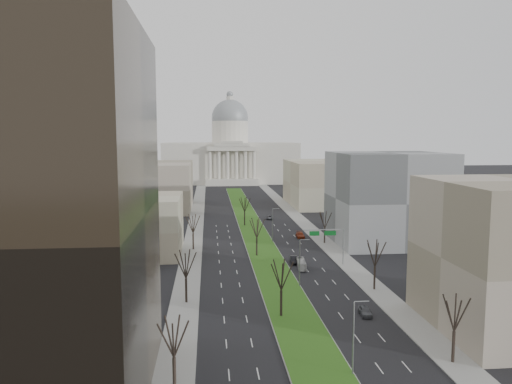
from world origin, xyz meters
TOP-DOWN VIEW (x-y plane):
  - ground at (0.00, 120.00)m, footprint 600.00×600.00m
  - median at (0.00, 118.99)m, footprint 8.00×222.03m
  - sidewalk_left at (-17.50, 95.00)m, footprint 5.00×330.00m
  - sidewalk_right at (17.50, 95.00)m, footprint 5.00×330.00m
  - capitol at (0.00, 269.59)m, footprint 80.00×46.00m
  - building_beige_left at (-33.00, 85.00)m, footprint 26.00×22.00m
  - building_grey_right at (34.00, 92.00)m, footprint 28.00×26.00m
  - building_far_left at (-35.00, 160.00)m, footprint 30.00×40.00m
  - building_far_right at (35.00, 165.00)m, footprint 30.00×40.00m
  - tree_left_near at (-17.20, 18.00)m, footprint 5.10×5.10m
  - tree_left_mid at (-17.20, 48.00)m, footprint 5.40×5.40m
  - tree_left_far at (-17.20, 88.00)m, footprint 5.28×5.28m
  - tree_right_near at (17.20, 22.00)m, footprint 5.16×5.16m
  - tree_right_mid at (17.20, 52.00)m, footprint 5.52×5.52m
  - tree_right_far at (17.20, 92.00)m, footprint 5.04×5.04m
  - tree_median_a at (-2.00, 40.00)m, footprint 5.40×5.40m
  - tree_median_b at (-2.00, 80.00)m, footprint 5.40×5.40m
  - tree_median_c at (-2.00, 120.00)m, footprint 5.40×5.40m
  - streetlamp_median_a at (3.76, 20.00)m, footprint 1.90×0.20m
  - streetlamp_median_b at (3.76, 55.00)m, footprint 1.90×0.20m
  - streetlamp_median_c at (3.76, 95.00)m, footprint 1.90×0.20m
  - mast_arm_signs at (13.49, 70.03)m, footprint 9.12×0.24m
  - car_grey_near at (11.40, 39.34)m, footprint 1.93×4.20m
  - car_black at (5.66, 72.63)m, footprint 2.07×4.84m
  - car_red at (12.18, 100.13)m, footprint 2.37×5.31m
  - car_grey_far at (7.30, 131.61)m, footprint 2.52×4.64m
  - box_van at (6.54, 68.19)m, footprint 2.25×7.00m

SIDE VIEW (x-z plane):
  - ground at x=0.00m, z-range 0.00..0.00m
  - sidewalk_left at x=-17.50m, z-range 0.00..0.15m
  - sidewalk_right at x=17.50m, z-range 0.00..0.15m
  - median at x=0.00m, z-range 0.00..0.20m
  - car_grey_far at x=7.30m, z-range 0.00..1.23m
  - car_grey_near at x=11.40m, z-range 0.00..1.39m
  - car_red at x=12.18m, z-range 0.00..1.51m
  - car_black at x=5.66m, z-range 0.00..1.55m
  - box_van at x=6.54m, z-range 0.00..1.92m
  - streetlamp_median_a at x=3.76m, z-range 0.23..9.39m
  - streetlamp_median_b at x=3.76m, z-range 0.23..9.39m
  - streetlamp_median_c at x=3.76m, z-range 0.23..9.39m
  - mast_arm_signs at x=13.49m, z-range 2.06..10.15m
  - tree_right_far at x=17.20m, z-range 1.99..11.07m
  - tree_left_near at x=-17.20m, z-range 2.02..11.20m
  - tree_right_near at x=17.20m, z-range 2.04..11.33m
  - tree_left_far at x=-17.20m, z-range 2.09..11.59m
  - tree_left_mid at x=-17.20m, z-range 2.14..11.86m
  - tree_median_a at x=-2.00m, z-range 2.14..11.86m
  - tree_median_b at x=-2.00m, z-range 2.14..11.86m
  - tree_median_c at x=-2.00m, z-range 2.14..11.86m
  - building_beige_left at x=-33.00m, z-range 0.00..14.00m
  - tree_right_mid at x=17.20m, z-range 2.19..12.12m
  - building_far_left at x=-35.00m, z-range 0.00..18.00m
  - building_far_right at x=35.00m, z-range 0.00..18.00m
  - building_grey_right at x=34.00m, z-range 0.00..24.00m
  - capitol at x=0.00m, z-range -11.19..43.81m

